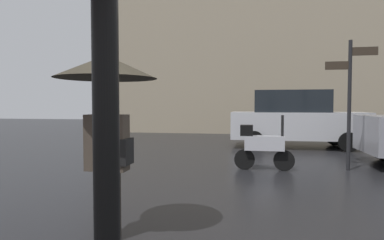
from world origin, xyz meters
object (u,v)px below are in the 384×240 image
Objects in this scene: pedestrian_with_umbrella at (107,90)px; parked_car_right at (295,119)px; street_signpost at (350,92)px; parked_scooter at (262,146)px.

parked_car_right is at bearing 16.17° from pedestrian_with_umbrella.
street_signpost is at bearing 96.96° from parked_car_right.
parked_scooter is at bearing 12.78° from pedestrian_with_umbrella.
parked_car_right is at bearing 76.94° from parked_scooter.
parked_car_right is (2.95, 8.57, -0.62)m from pedestrian_with_umbrella.
parked_car_right is at bearing 99.56° from street_signpost.
pedestrian_with_umbrella reaches higher than parked_scooter.
pedestrian_with_umbrella reaches higher than parked_car_right.
street_signpost is (1.90, 0.32, 1.20)m from parked_scooter.
street_signpost is (3.63, 4.54, 0.14)m from pedestrian_with_umbrella.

